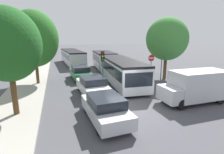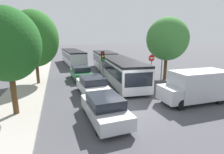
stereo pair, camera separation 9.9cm
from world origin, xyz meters
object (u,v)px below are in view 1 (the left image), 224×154
queued_car_silver (105,108)px  tree_right_near (167,40)px  no_entry_sign (151,64)px  traffic_light (103,61)px  city_bus_rear (72,56)px  direction_sign_post (162,57)px  queued_car_green (80,73)px  white_van (196,86)px  articulated_bus (112,64)px  queued_car_white (92,86)px  tree_left_near (8,45)px  tree_left_mid (34,39)px

queued_car_silver → tree_right_near: (9.20, 7.90, 3.54)m
no_entry_sign → queued_car_silver: bearing=-43.9°
queued_car_silver → traffic_light: traffic_light is taller
city_bus_rear → direction_sign_post: (8.15, -14.56, 1.17)m
queued_car_silver → queued_car_green: 10.36m
white_van → direction_sign_post: bearing=-102.1°
queued_car_silver → queued_car_green: queued_car_green is taller
articulated_bus → city_bus_rear: (-3.73, 11.00, -0.05)m
articulated_bus → direction_sign_post: (4.42, -3.56, 1.13)m
queued_car_silver → queued_car_green: (0.02, 10.36, 0.00)m
queued_car_white → no_entry_sign: size_ratio=1.60×
queued_car_silver → tree_right_near: bearing=-52.8°
traffic_light → no_entry_sign: (5.57, 1.02, -0.62)m
tree_left_near → traffic_light: bearing=32.7°
queued_car_silver → direction_sign_post: size_ratio=1.22×
traffic_light → tree_right_near: tree_right_near is taller
white_van → tree_left_near: bearing=-7.3°
city_bus_rear → queued_car_white: bearing=176.0°
direction_sign_post → tree_left_near: 14.31m
queued_car_silver → white_van: bearing=-87.1°
articulated_bus → white_van: articulated_bus is taller
white_van → no_entry_sign: 6.63m
queued_car_green → tree_left_near: bearing=145.2°
traffic_light → tree_left_near: size_ratio=0.54×
tree_left_near → tree_left_mid: tree_left_mid is taller
articulated_bus → tree_right_near: 6.69m
white_van → traffic_light: size_ratio=1.48×
queued_car_white → no_entry_sign: bearing=-72.3°
white_van → no_entry_sign: bearing=-91.4°
queued_car_white → traffic_light: (1.32, 1.66, 1.72)m
articulated_bus → traffic_light: traffic_light is taller
direction_sign_post → no_entry_sign: bearing=-9.4°
articulated_bus → white_van: bearing=21.1°
tree_left_near → white_van: bearing=-6.8°
queued_car_white → tree_left_mid: 7.53m
traffic_light → direction_sign_post: 6.86m
city_bus_rear → tree_left_near: (-5.12, -19.65, 2.82)m
tree_left_near → tree_right_near: size_ratio=0.93×
queued_car_silver → tree_right_near: size_ratio=0.65×
articulated_bus → white_van: (3.08, -10.08, -0.20)m
city_bus_rear → direction_sign_post: direction_sign_post is taller
city_bus_rear → tree_right_near: (9.01, -13.96, 2.90)m
city_bus_rear → no_entry_sign: bearing=-158.6°
city_bus_rear → traffic_light: size_ratio=3.34×
queued_car_silver → white_van: 7.06m
traffic_light → direction_sign_post: (6.80, 0.94, 0.07)m
direction_sign_post → tree_left_mid: bearing=-15.4°
queued_car_silver → white_van: size_ratio=0.88×
articulated_bus → tree_left_mid: (-8.24, -1.42, 3.02)m
articulated_bus → tree_right_near: size_ratio=2.51×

